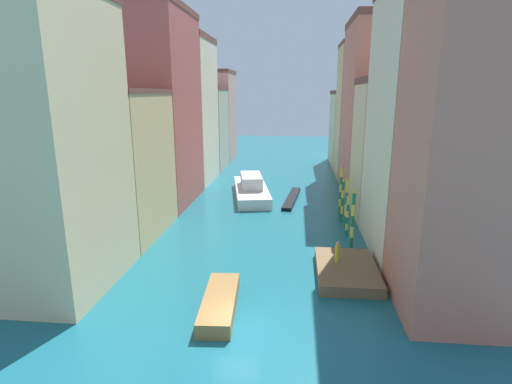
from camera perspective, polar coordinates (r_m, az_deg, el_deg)
ground_plane at (r=45.66m, az=1.82°, el=-2.18°), size 154.00×154.00×0.00m
building_left_0 at (r=28.47m, az=-27.20°, el=6.08°), size 6.57×9.76×19.14m
building_left_1 at (r=37.63m, az=-18.52°, el=3.84°), size 6.57×10.38×13.10m
building_left_2 at (r=47.66m, az=-13.36°, el=11.56°), size 6.57×12.24×21.96m
building_left_3 at (r=58.76m, az=-9.61°, el=11.38°), size 6.57×10.95×20.38m
building_left_4 at (r=69.02m, az=-7.23°, el=9.15°), size 6.57×9.02×13.91m
building_left_5 at (r=78.12m, az=-5.70°, el=10.82°), size 6.57×9.62×16.82m
building_right_0 at (r=24.91m, az=28.24°, el=5.97°), size 6.57×7.45×19.95m
building_right_1 at (r=33.57m, az=22.42°, el=8.81°), size 6.57×11.04×20.60m
building_right_2 at (r=43.40m, az=18.43°, el=5.90°), size 6.57×8.45×14.26m
building_right_3 at (r=53.29m, az=16.34°, el=11.42°), size 6.57×12.22×21.60m
building_right_4 at (r=63.84m, az=14.59°, el=11.16°), size 6.57×8.46×19.99m
building_right_5 at (r=74.12m, az=13.26°, el=8.91°), size 6.57×11.36×13.12m
waterfront_dock at (r=29.76m, az=12.85°, el=-10.92°), size 4.24×6.71×0.76m
person_on_dock at (r=29.77m, az=11.60°, el=-8.50°), size 0.36×0.36×1.58m
mooring_pole_0 at (r=34.07m, az=13.69°, el=-3.78°), size 0.31×0.31×5.03m
mooring_pole_1 at (r=36.96m, az=12.95°, el=-3.31°), size 0.27×0.27×3.84m
mooring_pole_2 at (r=39.06m, az=12.84°, el=-1.46°), size 0.31×0.31×5.00m
mooring_pole_3 at (r=40.99m, az=12.27°, el=-1.17°), size 0.28×0.28×4.36m
mooring_pole_4 at (r=43.59m, az=12.06°, el=0.30°), size 0.34×0.34×5.14m
vaporetto_white at (r=50.11m, az=-0.68°, el=0.47°), size 6.10×13.33×2.79m
gondola_black at (r=48.88m, az=5.14°, el=-0.90°), size 2.20×10.10×0.38m
motorboat_0 at (r=25.02m, az=-5.23°, el=-15.53°), size 2.32×6.42×0.89m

